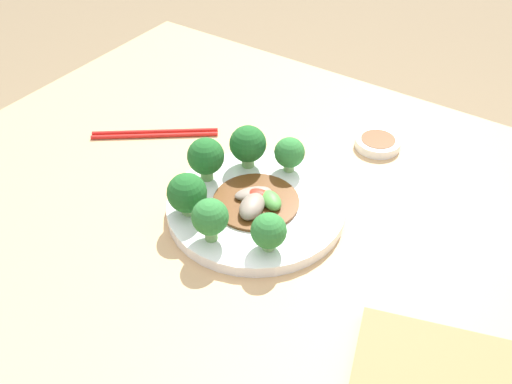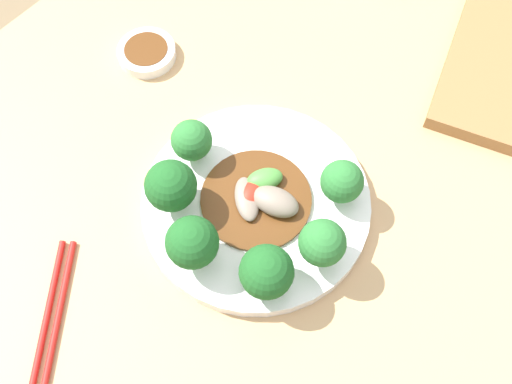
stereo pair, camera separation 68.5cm
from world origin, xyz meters
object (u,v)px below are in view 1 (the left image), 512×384
(broccoli_east, at_px, (207,156))
(broccoli_northeast, at_px, (187,193))
(broccoli_northwest, at_px, (269,231))
(sauce_dish, at_px, (378,143))
(plate, at_px, (256,207))
(chopsticks, at_px, (155,134))
(broccoli_southeast, at_px, (248,144))
(stirfry_center, at_px, (256,201))
(broccoli_north, at_px, (210,218))
(broccoli_south, at_px, (290,153))

(broccoli_east, bearing_deg, broccoli_northeast, 108.05)
(broccoli_northwest, height_order, sauce_dish, broccoli_northwest)
(plate, height_order, chopsticks, plate)
(plate, distance_m, broccoli_southeast, 0.10)
(broccoli_northeast, xyz_separation_m, stirfry_center, (-0.07, -0.07, -0.03))
(chopsticks, distance_m, sauce_dish, 0.38)
(broccoli_northeast, relative_size, broccoli_southeast, 0.93)
(broccoli_north, distance_m, broccoli_south, 0.19)
(broccoli_south, bearing_deg, sauce_dish, -116.36)
(sauce_dish, bearing_deg, broccoli_northeast, 65.80)
(broccoli_southeast, bearing_deg, stirfry_center, 131.68)
(broccoli_east, bearing_deg, sauce_dish, -125.19)
(plate, bearing_deg, broccoli_south, -89.04)
(broccoli_east, relative_size, chopsticks, 0.38)
(broccoli_south, bearing_deg, broccoli_northwest, 112.68)
(broccoli_southeast, relative_size, stirfry_center, 0.55)
(stirfry_center, bearing_deg, broccoli_north, 82.49)
(plate, bearing_deg, stirfry_center, 128.46)
(plate, relative_size, broccoli_northwest, 4.67)
(plate, xyz_separation_m, broccoli_northeast, (0.07, 0.07, 0.04))
(chopsticks, bearing_deg, stirfry_center, 164.60)
(broccoli_northeast, height_order, broccoli_northwest, broccoli_northeast)
(broccoli_north, bearing_deg, broccoli_northwest, -159.17)
(plate, bearing_deg, chopsticks, -14.68)
(plate, height_order, stirfry_center, stirfry_center)
(stirfry_center, bearing_deg, broccoli_east, -7.87)
(plate, distance_m, broccoli_south, 0.10)
(broccoli_east, height_order, broccoli_south, broccoli_east)
(broccoli_south, bearing_deg, broccoli_southeast, 23.33)
(broccoli_northwest, xyz_separation_m, broccoli_south, (0.07, -0.16, 0.00))
(broccoli_north, bearing_deg, broccoli_east, -50.69)
(broccoli_southeast, relative_size, broccoli_south, 1.22)
(chopsticks, bearing_deg, broccoli_southeast, -179.78)
(broccoli_northeast, distance_m, broccoli_northwest, 0.13)
(plate, relative_size, broccoli_south, 4.57)
(broccoli_east, height_order, broccoli_southeast, same)
(broccoli_northeast, distance_m, stirfry_center, 0.10)
(broccoli_northeast, distance_m, chopsticks, 0.24)
(broccoli_east, height_order, broccoli_north, broccoli_east)
(broccoli_east, height_order, sauce_dish, broccoli_east)
(broccoli_east, bearing_deg, broccoli_south, -137.67)
(plate, bearing_deg, broccoli_northwest, 134.24)
(broccoli_northeast, xyz_separation_m, broccoli_north, (-0.06, 0.02, 0.00))
(plate, distance_m, sauce_dish, 0.26)
(plate, xyz_separation_m, broccoli_northwest, (-0.06, 0.07, 0.04))
(broccoli_south, bearing_deg, stirfry_center, 92.98)
(broccoli_southeast, xyz_separation_m, chopsticks, (0.19, 0.00, -0.05))
(broccoli_south, relative_size, chopsticks, 0.31)
(broccoli_north, distance_m, stirfry_center, 0.10)
(broccoli_east, distance_m, chopsticks, 0.18)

